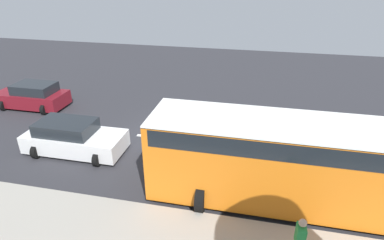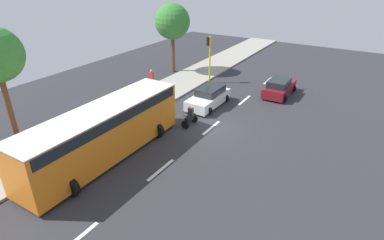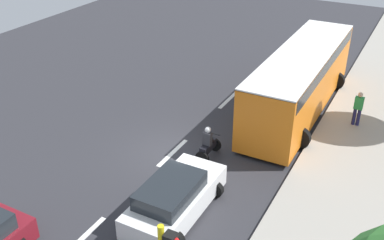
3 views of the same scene
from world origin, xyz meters
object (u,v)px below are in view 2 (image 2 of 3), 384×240
city_bus (104,129)px  street_tree_north (172,22)px  car_maroon (279,87)px  pedestrian_near_signal (152,78)px  car_white (209,97)px  pedestrian_by_tree (78,126)px  motorcycle (190,117)px  traffic_light_corner (209,53)px

city_bus → street_tree_north: bearing=-69.1°
car_maroon → pedestrian_near_signal: size_ratio=2.47×
car_white → pedestrian_by_tree: pedestrian_by_tree is taller
motorcycle → traffic_light_corner: (3.32, -8.81, 2.29)m
pedestrian_near_signal → traffic_light_corner: traffic_light_corner is taller
pedestrian_by_tree → car_maroon: bearing=-120.3°
city_bus → pedestrian_by_tree: (2.96, -0.47, -0.79)m
city_bus → car_maroon: bearing=-110.5°
motorcycle → pedestrian_near_signal: pedestrian_near_signal is taller
pedestrian_by_tree → street_tree_north: size_ratio=0.24×
car_maroon → motorcycle: 9.79m
pedestrian_near_signal → pedestrian_by_tree: same height
car_maroon → city_bus: bearing=69.5°
car_white → traffic_light_corner: traffic_light_corner is taller
car_white → pedestrian_near_signal: (6.38, -0.70, 0.35)m
pedestrian_by_tree → traffic_light_corner: traffic_light_corner is taller
motorcycle → pedestrian_near_signal: size_ratio=0.91×
pedestrian_near_signal → city_bus: bearing=114.6°
city_bus → car_white: bearing=-98.5°
car_white → city_bus: city_bus is taller
traffic_light_corner → street_tree_north: size_ratio=0.64×
pedestrian_near_signal → pedestrian_by_tree: bearing=100.7°
car_maroon → city_bus: size_ratio=0.38×
city_bus → pedestrian_by_tree: city_bus is taller
pedestrian_near_signal → street_tree_north: size_ratio=0.24×
traffic_light_corner → car_white: bearing=118.8°
car_maroon → pedestrian_near_signal: (10.57, 4.57, 0.35)m
city_bus → traffic_light_corner: traffic_light_corner is taller
motorcycle → pedestrian_near_signal: bearing=-33.0°
car_maroon → motorcycle: (3.62, 9.10, -0.07)m
car_white → car_maroon: (-4.19, -5.27, -0.00)m
car_white → car_maroon: size_ratio=1.08×
car_white → city_bus: size_ratio=0.41×
car_white → city_bus: (1.49, 9.96, 1.13)m
car_white → pedestrian_by_tree: size_ratio=2.67×
car_maroon → street_tree_north: street_tree_north is taller
city_bus → pedestrian_near_signal: size_ratio=6.51×
car_maroon → traffic_light_corner: traffic_light_corner is taller
car_white → street_tree_north: (7.63, -6.07, 4.51)m
traffic_light_corner → street_tree_north: 5.50m
pedestrian_by_tree → street_tree_north: bearing=-78.4°
motorcycle → pedestrian_by_tree: size_ratio=0.91×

